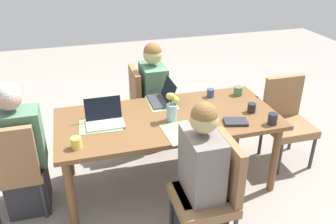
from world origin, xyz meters
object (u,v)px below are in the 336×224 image
Objects in this scene: person_far_left_mid at (154,102)px; coffee_mug_centre_right at (238,91)px; chair_head_right_right_near at (286,117)px; coffee_mug_near_left at (76,143)px; person_head_left_left_far at (22,156)px; coffee_mug_centre_left at (273,119)px; chair_far_left_mid at (146,103)px; person_near_left_near at (201,183)px; chair_head_left_left_far at (14,165)px; flower_vase at (172,108)px; coffee_mug_far_left at (252,108)px; laptop_far_left_mid at (163,98)px; laptop_head_left_left_far at (104,119)px; chair_near_left_near at (213,189)px; dining_table at (168,124)px; book_red_cover at (236,122)px; coffee_mug_near_right at (211,93)px.

person_far_left_mid is 0.94m from coffee_mug_centre_right.
coffee_mug_near_left is at bearing -169.88° from chair_head_right_right_near.
coffee_mug_centre_left is (2.10, -0.38, 0.25)m from person_head_left_left_far.
coffee_mug_centre_right is at bearing -32.58° from chair_far_left_mid.
coffee_mug_centre_left is at bearing -88.69° from coffee_mug_centre_right.
coffee_mug_centre_right is (0.77, 1.00, 0.24)m from person_near_left_near.
flower_vase reaches higher than chair_head_left_left_far.
person_far_left_mid is 1.39m from coffee_mug_centre_left.
flower_vase is (-0.03, -0.81, 0.32)m from person_far_left_mid.
person_far_left_mid is at bearing 129.75° from coffee_mug_far_left.
person_head_left_left_far is 2.12m from coffee_mug_centre_right.
laptop_far_left_mid is 0.67m from laptop_head_left_left_far.
chair_head_left_left_far is 0.10m from person_head_left_left_far.
person_near_left_near is (-0.07, 0.06, 0.03)m from chair_near_left_near.
person_near_left_near is 3.73× the size of laptop_head_left_left_far.
chair_far_left_mid is 10.23× the size of coffee_mug_centre_right.
dining_table is 21.79× the size of coffee_mug_near_left.
person_far_left_mid is (0.05, 0.75, -0.12)m from dining_table.
chair_head_right_right_near is at bearing -10.70° from laptop_far_left_mid.
person_head_left_left_far is 2.06m from coffee_mug_far_left.
flower_vase is 1.34× the size of book_red_cover.
person_head_left_left_far reaches higher than chair_head_left_left_far.
chair_near_left_near is 10.48× the size of coffee_mug_far_left.
chair_head_left_left_far is (-1.38, 0.67, -0.03)m from person_near_left_near.
laptop_head_left_left_far is at bearing -170.30° from coffee_mug_centre_right.
laptop_head_left_left_far is at bearing -154.78° from laptop_far_left_mid.
chair_near_left_near is 0.75× the size of person_head_left_left_far.
chair_head_right_right_near reaches higher than coffee_mug_far_left.
dining_table is 0.87m from coffee_mug_centre_right.
laptop_far_left_mid reaches higher than chair_far_left_mid.
book_red_cover is (-0.29, 0.10, -0.04)m from coffee_mug_centre_left.
chair_near_left_near is at bearing -133.62° from coffee_mug_far_left.
chair_near_left_near is at bearing -84.55° from chair_far_left_mid.
coffee_mug_centre_left is at bearing -16.18° from laptop_head_left_left_far.
laptop_head_left_left_far is at bearing 129.82° from chair_near_left_near.
coffee_mug_centre_right is (0.69, 1.06, 0.27)m from chair_near_left_near.
coffee_mug_centre_right is (2.15, 0.33, 0.27)m from chair_head_left_left_far.
coffee_mug_centre_right reaches higher than coffee_mug_near_right.
person_head_left_left_far is at bearing -150.96° from person_far_left_mid.
book_red_cover is (-0.23, -0.15, -0.03)m from coffee_mug_far_left.
laptop_head_left_left_far reaches higher than chair_near_left_near.
person_far_left_mid is at bearing 130.17° from book_red_cover.
flower_vase reaches higher than laptop_head_left_left_far.
laptop_head_left_left_far is at bearing -130.38° from person_far_left_mid.
laptop_far_left_mid is (0.03, 0.38, -0.08)m from flower_vase.
coffee_mug_centre_left is (0.78, -1.12, 0.25)m from person_far_left_mid.
chair_far_left_mid reaches higher than coffee_mug_near_left.
chair_head_right_right_near is 0.70m from coffee_mug_centre_left.
flower_vase reaches higher than coffee_mug_near_left.
coffee_mug_centre_right is 0.39m from coffee_mug_far_left.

